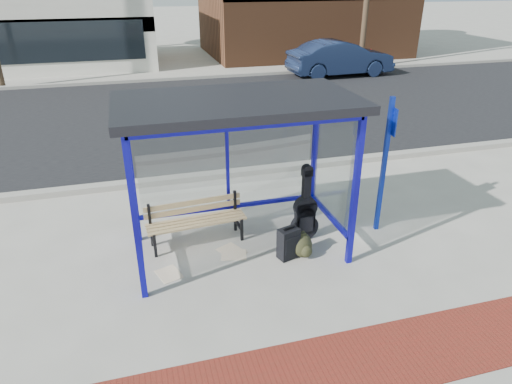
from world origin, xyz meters
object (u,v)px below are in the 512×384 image
object	(u,v)px
guitar_bag	(305,214)
backpack	(303,246)
bench	(196,219)
suitcase	(288,244)
fire_hydrant	(370,56)
parked_car	(340,58)

from	to	relation	value
guitar_bag	backpack	bearing A→B (deg)	-115.74
bench	suitcase	size ratio (longest dim) A/B	2.94
bench	guitar_bag	bearing A→B (deg)	-17.51
guitar_bag	fire_hydrant	size ratio (longest dim) A/B	1.73
suitcase	parked_car	world-z (taller)	parked_car
suitcase	backpack	distance (m)	0.24
bench	parked_car	size ratio (longest dim) A/B	0.36
bench	fire_hydrant	size ratio (longest dim) A/B	2.24
bench	backpack	distance (m)	1.75
suitcase	parked_car	distance (m)	14.15
fire_hydrant	guitar_bag	bearing A→B (deg)	-121.90
guitar_bag	parked_car	xyz separation A→B (m)	(6.23, 12.01, 0.28)
bench	suitcase	distance (m)	1.54
suitcase	backpack	bearing A→B (deg)	-22.62
bench	suitcase	world-z (taller)	bench
parked_car	fire_hydrant	bearing A→B (deg)	-53.03
bench	fire_hydrant	xyz separation A→B (m)	(10.47, 13.71, -0.03)
suitcase	parked_car	size ratio (longest dim) A/B	0.12
guitar_bag	fire_hydrant	xyz separation A→B (m)	(8.77, 14.09, -0.06)
suitcase	backpack	world-z (taller)	suitcase
suitcase	guitar_bag	bearing A→B (deg)	29.41
bench	fire_hydrant	world-z (taller)	bench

